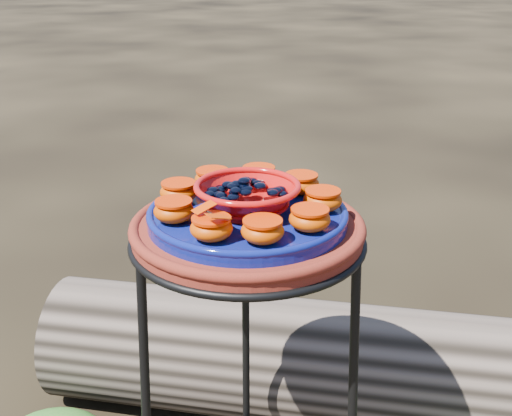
{
  "coord_description": "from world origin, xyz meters",
  "views": [
    {
      "loc": [
        -0.02,
        -0.99,
        1.16
      ],
      "look_at": [
        0.01,
        0.0,
        0.76
      ],
      "focal_mm": 45.0,
      "sensor_mm": 36.0,
      "label": 1
    }
  ],
  "objects_px": {
    "driftwood_log": "(381,370)",
    "terracotta_saucer": "(248,231)",
    "plant_stand": "(249,406)",
    "cobalt_plate": "(247,217)",
    "red_bowl": "(247,198)"
  },
  "relations": [
    {
      "from": "driftwood_log",
      "to": "terracotta_saucer",
      "type": "bearing_deg",
      "value": -134.47
    },
    {
      "from": "plant_stand",
      "to": "driftwood_log",
      "type": "distance_m",
      "value": 0.53
    },
    {
      "from": "cobalt_plate",
      "to": "red_bowl",
      "type": "bearing_deg",
      "value": 0.0
    },
    {
      "from": "driftwood_log",
      "to": "plant_stand",
      "type": "bearing_deg",
      "value": -134.47
    },
    {
      "from": "plant_stand",
      "to": "terracotta_saucer",
      "type": "bearing_deg",
      "value": 0.0
    },
    {
      "from": "plant_stand",
      "to": "red_bowl",
      "type": "distance_m",
      "value": 0.43
    },
    {
      "from": "cobalt_plate",
      "to": "driftwood_log",
      "type": "bearing_deg",
      "value": 45.53
    },
    {
      "from": "terracotta_saucer",
      "to": "cobalt_plate",
      "type": "xyz_separation_m",
      "value": [
        0.0,
        0.0,
        0.03
      ]
    },
    {
      "from": "terracotta_saucer",
      "to": "cobalt_plate",
      "type": "bearing_deg",
      "value": 0.0
    },
    {
      "from": "cobalt_plate",
      "to": "driftwood_log",
      "type": "xyz_separation_m",
      "value": [
        0.35,
        0.35,
        -0.58
      ]
    },
    {
      "from": "plant_stand",
      "to": "driftwood_log",
      "type": "xyz_separation_m",
      "value": [
        0.35,
        0.35,
        -0.19
      ]
    },
    {
      "from": "plant_stand",
      "to": "cobalt_plate",
      "type": "relative_size",
      "value": 2.09
    },
    {
      "from": "terracotta_saucer",
      "to": "driftwood_log",
      "type": "xyz_separation_m",
      "value": [
        0.35,
        0.35,
        -0.55
      ]
    },
    {
      "from": "terracotta_saucer",
      "to": "driftwood_log",
      "type": "relative_size",
      "value": 0.22
    },
    {
      "from": "red_bowl",
      "to": "driftwood_log",
      "type": "relative_size",
      "value": 0.1
    }
  ]
}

